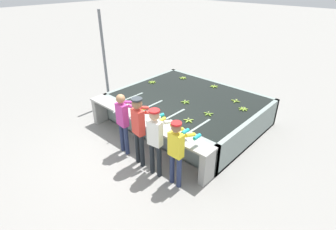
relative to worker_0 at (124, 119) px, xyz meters
name	(u,v)px	position (x,y,z in m)	size (l,w,h in m)	color
ground_plane	(139,150)	(0.19, 0.26, -0.99)	(80.00, 80.00, 0.00)	gray
wash_tank	(188,109)	(0.19, 2.35, -0.57)	(4.23, 3.33, 0.85)	gray
work_ledge	(144,127)	(0.19, 0.48, -0.39)	(4.23, 0.45, 0.85)	#9E9E99
worker_0	(124,119)	(0.00, 0.00, 0.00)	(0.44, 0.73, 1.65)	navy
worker_1	(139,125)	(0.66, -0.06, 0.10)	(0.48, 0.75, 1.77)	#1E2328
worker_2	(156,136)	(1.20, -0.08, 0.04)	(0.47, 0.74, 1.68)	#1E2328
worker_3	(177,148)	(1.75, -0.02, -0.04)	(0.40, 0.71, 1.58)	navy
banana_bunch_floating_0	(183,78)	(-0.97, 3.48, -0.12)	(0.27, 0.28, 0.08)	#9EC642
banana_bunch_floating_1	(208,114)	(1.27, 1.82, -0.12)	(0.28, 0.27, 0.08)	#75A333
banana_bunch_floating_2	(185,102)	(0.36, 1.98, -0.12)	(0.27, 0.28, 0.08)	#75A333
banana_bunch_floating_3	(214,86)	(0.30, 3.56, -0.12)	(0.28, 0.27, 0.08)	#9EC642
banana_bunch_floating_4	(243,109)	(1.82, 2.70, -0.12)	(0.28, 0.28, 0.08)	#8CB738
banana_bunch_floating_5	(189,120)	(1.11, 1.19, -0.12)	(0.28, 0.27, 0.08)	#9EC642
banana_bunch_floating_6	(152,82)	(-1.50, 2.45, -0.12)	(0.28, 0.28, 0.08)	#8CB738
banana_bunch_floating_7	(236,101)	(1.40, 3.02, -0.12)	(0.28, 0.28, 0.08)	#9EC642
knife_0	(117,109)	(-0.75, 0.37, -0.13)	(0.19, 0.32, 0.02)	silver
knife_1	(184,137)	(1.51, 0.53, -0.13)	(0.34, 0.16, 0.02)	silver
support_post_left	(105,61)	(-2.67, 1.43, 0.61)	(0.09, 0.09, 3.20)	slate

